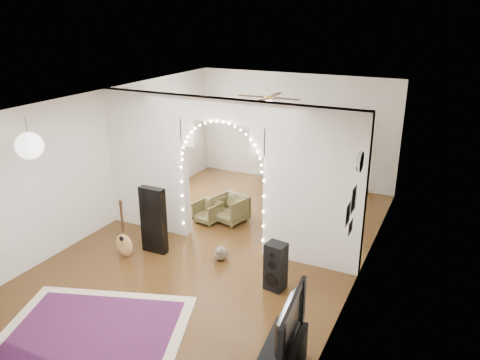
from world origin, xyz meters
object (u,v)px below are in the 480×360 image
at_px(dining_table, 306,187).
at_px(dining_chair_right, 230,209).
at_px(bookcase, 313,155).
at_px(dining_chair_left, 208,212).
at_px(acoustic_guitar, 124,236).
at_px(floor_speaker, 276,266).

relative_size(dining_table, dining_chair_right, 2.15).
xyz_separation_m(bookcase, dining_chair_left, (-1.35, -2.72, -0.64)).
distance_m(acoustic_guitar, dining_table, 3.79).
bearing_deg(bookcase, dining_chair_left, -137.03).
bearing_deg(dining_chair_right, bookcase, 85.68).
relative_size(floor_speaker, dining_table, 0.59).
bearing_deg(floor_speaker, acoustic_guitar, -167.20).
xyz_separation_m(acoustic_guitar, bookcase, (1.94, 4.61, 0.47)).
distance_m(bookcase, dining_chair_right, 2.73).
distance_m(floor_speaker, dining_chair_right, 2.57).
xyz_separation_m(acoustic_guitar, dining_table, (2.31, 2.99, 0.29)).
distance_m(acoustic_guitar, floor_speaker, 2.76).
distance_m(acoustic_guitar, bookcase, 5.03).
xyz_separation_m(bookcase, dining_table, (0.37, -1.62, -0.18)).
bearing_deg(bookcase, dining_table, -97.97).
relative_size(floor_speaker, dining_chair_right, 1.26).
bearing_deg(dining_chair_right, dining_table, 50.23).
bearing_deg(bookcase, acoustic_guitar, -133.56).
relative_size(acoustic_guitar, dining_chair_left, 1.87).
relative_size(dining_table, dining_chair_left, 2.73).
distance_m(floor_speaker, bookcase, 4.49).
bearing_deg(dining_table, dining_chair_left, -156.89).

